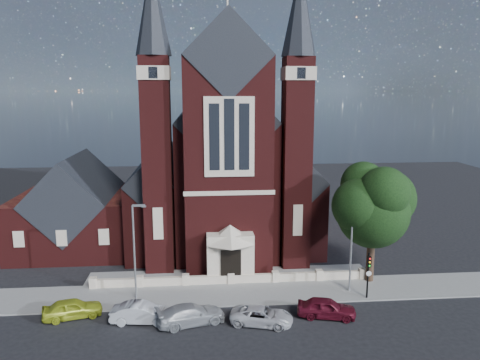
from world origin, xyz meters
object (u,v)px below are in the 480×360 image
object	(u,v)px
car_dark_red	(327,308)
street_lamp_right	(353,240)
street_lamp_left	(135,247)
car_silver_b	(191,314)
traffic_signal	(368,270)
car_silver_a	(142,313)
church	(221,165)
car_lime_van	(72,308)
parish_hall	(77,212)
street_tree	(375,208)
car_white_suv	(262,316)

from	to	relation	value
car_dark_red	street_lamp_right	bearing A→B (deg)	-23.72
street_lamp_left	car_silver_b	size ratio (longest dim) A/B	1.59
traffic_signal	car_dark_red	distance (m)	5.33
car_silver_a	car_dark_red	bearing A→B (deg)	-85.91
street_lamp_right	car_silver_b	distance (m)	14.76
church	car_dark_red	distance (m)	25.35
traffic_signal	car_silver_b	world-z (taller)	traffic_signal
street_lamp_right	car_silver_b	xyz separation A→B (m)	(-13.54, -4.45, -3.86)
street_lamp_right	car_dark_red	xyz separation A→B (m)	(-3.28, -4.32, -3.85)
car_lime_van	car_dark_red	size ratio (longest dim) A/B	0.99
street_lamp_left	parish_hall	bearing A→B (deg)	120.02
car_lime_van	car_silver_b	distance (m)	9.12
parish_hall	car_dark_red	xyz separation A→B (m)	(22.81, -18.32, -3.26)
church	street_lamp_right	distance (m)	21.76
street_tree	car_white_suv	distance (m)	14.21
street_tree	car_dark_red	world-z (taller)	street_tree
street_tree	church	bearing A→B (deg)	126.17
street_lamp_right	street_lamp_left	bearing A→B (deg)	180.00
traffic_signal	car_lime_van	world-z (taller)	traffic_signal
traffic_signal	car_silver_a	world-z (taller)	traffic_signal
street_lamp_right	car_silver_b	size ratio (longest dim) A/B	1.59
parish_hall	car_silver_a	xyz separation A→B (m)	(8.93, -17.93, -3.26)
street_lamp_left	traffic_signal	xyz separation A→B (m)	(18.91, -1.57, -2.02)
church	street_lamp_right	world-z (taller)	church
car_silver_a	car_lime_van	bearing A→B (deg)	82.87
church	car_dark_red	world-z (taller)	church
car_silver_b	car_white_suv	world-z (taller)	car_silver_b
street_tree	parish_hall	bearing A→B (deg)	156.74
car_white_suv	street_lamp_left	bearing A→B (deg)	78.18
parish_hall	car_silver_b	size ratio (longest dim) A/B	2.40
car_lime_van	car_dark_red	world-z (taller)	car_dark_red
car_lime_van	car_white_suv	xyz separation A→B (m)	(14.16, -2.25, -0.10)
street_lamp_right	street_tree	bearing A→B (deg)	34.26
street_tree	street_lamp_right	size ratio (longest dim) A/B	1.32
car_silver_a	car_silver_b	size ratio (longest dim) A/B	0.89
street_tree	car_dark_red	size ratio (longest dim) A/B	2.43
street_lamp_right	car_lime_van	distance (m)	22.98
car_silver_a	car_silver_b	xyz separation A→B (m)	(3.63, -0.52, -0.01)
church	car_white_suv	size ratio (longest dim) A/B	7.55
street_tree	car_silver_b	size ratio (longest dim) A/B	2.10
parish_hall	car_lime_van	world-z (taller)	parish_hall
church	street_tree	size ratio (longest dim) A/B	3.26
car_dark_red	street_lamp_left	bearing A→B (deg)	87.12
parish_hall	car_silver_b	bearing A→B (deg)	-55.77
car_white_suv	parish_hall	bearing A→B (deg)	58.48
parish_hall	car_lime_van	xyz separation A→B (m)	(3.60, -16.71, -3.27)
car_lime_van	car_white_suv	size ratio (longest dim) A/B	0.94
traffic_signal	car_dark_red	world-z (taller)	traffic_signal
parish_hall	street_lamp_right	xyz separation A→B (m)	(26.09, -14.00, 0.59)
car_silver_a	traffic_signal	bearing A→B (deg)	-76.87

